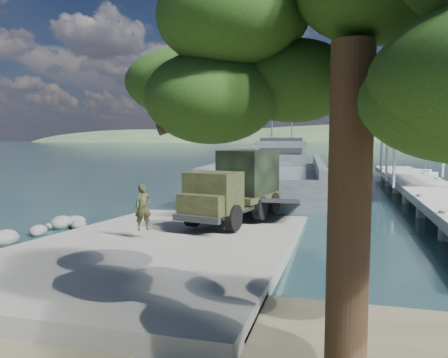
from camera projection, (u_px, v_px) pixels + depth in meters
ground at (176, 246)px, 18.85m from camera, size 1400.00×1400.00×0.00m
boat_ramp at (167, 245)px, 17.86m from camera, size 10.00×18.00×0.50m
shoreline_rocks at (59, 235)px, 20.93m from camera, size 3.20×5.60×0.90m
distant_headlands at (377, 143)px, 544.66m from camera, size 1000.00×240.00×48.00m
pier at (424, 178)px, 33.41m from camera, size 6.40×44.00×6.10m
landing_craft at (275, 180)px, 40.22m from camera, size 10.32×33.22×9.73m
military_truck at (238, 185)px, 22.18m from camera, size 3.85×7.86×3.50m
soldier at (143, 217)px, 17.73m from camera, size 0.82×0.79×1.88m
sailboat_far at (424, 177)px, 48.89m from camera, size 3.72×6.09×7.15m
overhang_tree at (317, 61)px, 6.81m from camera, size 7.99×7.36×7.25m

